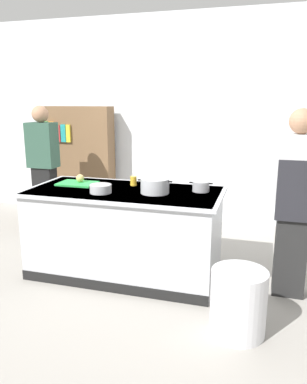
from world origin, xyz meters
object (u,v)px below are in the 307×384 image
(person_guest, at_px, (44,166))
(mixing_bowl, at_px, (101,189))
(bookshelf, at_px, (79,162))
(sauce_pan, at_px, (201,186))
(stock_pot, at_px, (155,186))
(onion, at_px, (80,178))
(person_chef, at_px, (295,200))
(juice_cup, at_px, (133,181))
(trash_bin, at_px, (238,302))

(person_guest, bearing_deg, mixing_bowl, 55.72)
(bookshelf, bearing_deg, person_guest, -96.93)
(person_guest, height_order, bookshelf, person_guest)
(sauce_pan, bearing_deg, stock_pot, -155.34)
(stock_pot, distance_m, bookshelf, 2.55)
(person_guest, relative_size, bookshelf, 1.01)
(onion, distance_m, person_chef, 2.19)
(person_chef, xyz_separation_m, person_guest, (-3.16, 0.96, -0.00))
(onion, bearing_deg, juice_cup, 8.60)
(stock_pot, xyz_separation_m, mixing_bowl, (-0.51, -0.14, -0.03))
(mixing_bowl, height_order, bookshelf, bookshelf)
(trash_bin, height_order, bookshelf, bookshelf)
(mixing_bowl, relative_size, trash_bin, 0.41)
(sauce_pan, relative_size, juice_cup, 2.32)
(onion, xyz_separation_m, bookshelf, (-0.87, 1.66, -0.11))
(stock_pot, distance_m, trash_bin, 1.35)
(bookshelf, bearing_deg, juice_cup, -47.25)
(trash_bin, distance_m, person_guest, 3.31)
(stock_pot, relative_size, person_guest, 0.20)
(sauce_pan, xyz_separation_m, person_chef, (0.87, -0.16, -0.04))
(mixing_bowl, bearing_deg, trash_bin, -22.89)
(trash_bin, xyz_separation_m, person_chef, (0.41, 0.77, 0.65))
(sauce_pan, distance_m, trash_bin, 1.24)
(onion, relative_size, stock_pot, 0.25)
(person_chef, bearing_deg, trash_bin, 147.19)
(onion, relative_size, sauce_pan, 0.37)
(sauce_pan, xyz_separation_m, person_guest, (-2.29, 0.81, -0.04))
(mixing_bowl, bearing_deg, juice_cup, 63.73)
(juice_cup, bearing_deg, person_guest, 154.62)
(mixing_bowl, bearing_deg, onion, 140.46)
(onion, distance_m, sauce_pan, 1.31)
(trash_bin, distance_m, bookshelf, 3.73)
(onion, bearing_deg, bookshelf, 117.70)
(stock_pot, height_order, sauce_pan, stock_pot)
(onion, xyz_separation_m, person_guest, (-0.97, 0.83, -0.05))
(trash_bin, height_order, person_guest, person_guest)
(sauce_pan, relative_size, mixing_bowl, 1.09)
(bookshelf, bearing_deg, trash_bin, -44.07)
(sauce_pan, bearing_deg, trash_bin, -63.37)
(trash_bin, bearing_deg, juice_cup, 140.32)
(onion, bearing_deg, person_guest, 139.69)
(trash_bin, relative_size, bookshelf, 0.31)
(trash_bin, distance_m, person_chef, 1.09)
(sauce_pan, height_order, trash_bin, sauce_pan)
(stock_pot, xyz_separation_m, juice_cup, (-0.31, 0.26, -0.02))
(mixing_bowl, bearing_deg, bookshelf, 122.40)
(onion, bearing_deg, stock_pot, -10.93)
(person_chef, bearing_deg, mixing_bowl, 90.97)
(person_chef, distance_m, bookshelf, 3.55)
(person_chef, distance_m, person_guest, 3.30)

